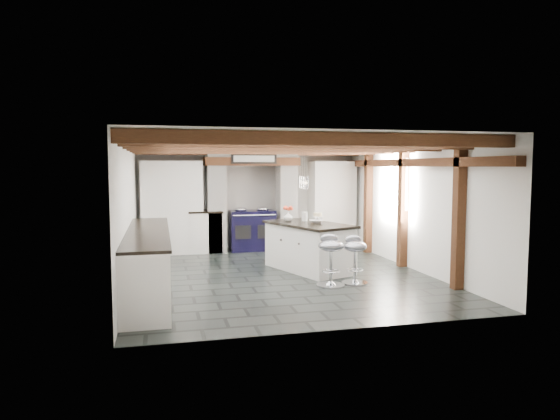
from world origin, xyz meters
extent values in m
plane|color=black|center=(0.00, 0.00, 0.00)|extent=(6.00, 6.00, 0.00)
plane|color=white|center=(0.00, 3.00, 1.15)|extent=(5.00, 0.00, 5.00)
plane|color=white|center=(-2.50, 0.00, 1.15)|extent=(0.00, 6.00, 6.00)
plane|color=white|center=(2.50, 0.00, 1.15)|extent=(0.00, 6.00, 6.00)
plane|color=white|center=(0.00, 0.00, 2.30)|extent=(6.00, 6.00, 0.00)
cube|color=white|center=(-0.80, 2.70, 0.95)|extent=(0.40, 0.60, 1.90)
cube|color=white|center=(0.80, 2.70, 0.95)|extent=(0.40, 0.60, 1.90)
cube|color=#532E17|center=(0.00, 2.70, 1.99)|extent=(2.10, 0.65, 0.18)
cube|color=white|center=(0.00, 2.70, 2.15)|extent=(2.00, 0.60, 0.31)
cube|color=black|center=(0.00, 2.38, 2.05)|extent=(1.00, 0.03, 0.22)
cube|color=silver|center=(0.00, 2.36, 2.05)|extent=(0.90, 0.01, 0.14)
cube|color=white|center=(-1.75, 2.70, 1.00)|extent=(1.30, 0.58, 2.00)
cube|color=white|center=(1.90, 2.70, 1.00)|extent=(1.00, 0.58, 2.00)
cube|color=white|center=(-2.20, -0.60, 0.44)|extent=(0.60, 3.80, 0.88)
cube|color=black|center=(-2.20, -0.60, 0.90)|extent=(0.64, 3.80, 0.04)
cube|color=white|center=(-1.05, 2.70, 0.44)|extent=(0.70, 0.60, 0.88)
cube|color=black|center=(-1.05, 2.70, 0.90)|extent=(0.74, 0.64, 0.04)
cube|color=#532E17|center=(2.42, 0.00, 1.95)|extent=(0.15, 5.80, 0.14)
plane|color=white|center=(2.48, 0.60, 1.55)|extent=(0.00, 0.90, 0.90)
cube|color=#532E17|center=(0.00, -2.60, 2.21)|extent=(5.00, 0.16, 0.16)
cube|color=#532E17|center=(0.00, -1.73, 2.21)|extent=(5.00, 0.16, 0.16)
cube|color=#532E17|center=(0.00, -0.87, 2.21)|extent=(5.00, 0.16, 0.16)
cube|color=#532E17|center=(0.00, 0.00, 2.21)|extent=(5.00, 0.16, 0.16)
cube|color=#532E17|center=(0.00, 0.87, 2.21)|extent=(5.00, 0.16, 0.16)
cube|color=#532E17|center=(0.00, 1.73, 2.21)|extent=(5.00, 0.16, 0.16)
cube|color=#532E17|center=(0.00, 2.60, 2.21)|extent=(5.00, 0.16, 0.16)
cube|color=#532E17|center=(2.42, -1.60, 1.15)|extent=(0.15, 0.15, 2.30)
cube|color=#532E17|center=(2.42, 0.20, 1.15)|extent=(0.15, 0.15, 2.30)
cube|color=#532E17|center=(2.42, 1.80, 1.15)|extent=(0.15, 0.15, 2.30)
cylinder|color=black|center=(0.45, -0.05, 1.93)|extent=(0.01, 0.01, 0.56)
cylinder|color=white|center=(0.45, -0.05, 1.60)|extent=(0.09, 0.09, 0.22)
cylinder|color=black|center=(0.50, 0.25, 1.93)|extent=(0.01, 0.01, 0.56)
cylinder|color=white|center=(0.50, 0.25, 1.60)|extent=(0.09, 0.09, 0.22)
cylinder|color=black|center=(0.55, 0.55, 1.93)|extent=(0.01, 0.01, 0.56)
cylinder|color=white|center=(0.55, 0.55, 1.60)|extent=(0.09, 0.09, 0.22)
cube|color=black|center=(0.00, 2.68, 0.45)|extent=(1.00, 0.60, 0.90)
ellipsoid|color=silver|center=(-0.25, 2.68, 0.93)|extent=(0.28, 0.28, 0.11)
ellipsoid|color=silver|center=(0.25, 2.68, 0.93)|extent=(0.28, 0.28, 0.11)
cylinder|color=silver|center=(0.00, 2.36, 0.82)|extent=(0.95, 0.03, 0.03)
cube|color=black|center=(-0.25, 2.38, 0.45)|extent=(0.35, 0.02, 0.30)
cube|color=black|center=(0.25, 2.38, 0.45)|extent=(0.35, 0.02, 0.30)
cube|color=white|center=(0.61, 0.28, 0.41)|extent=(1.35, 1.85, 0.82)
cube|color=black|center=(0.61, 0.28, 0.84)|extent=(1.45, 1.95, 0.05)
imported|color=white|center=(0.32, 0.67, 0.95)|extent=(0.22, 0.22, 0.18)
ellipsoid|color=#EC4021|center=(0.32, 0.67, 1.09)|extent=(0.19, 0.19, 0.11)
cylinder|color=white|center=(0.63, 0.64, 0.95)|extent=(0.11, 0.11, 0.17)
imported|color=white|center=(0.73, 0.23, 0.89)|extent=(0.31, 0.31, 0.06)
cylinder|color=white|center=(0.81, 0.41, 0.91)|extent=(0.05, 0.05, 0.09)
cylinder|color=white|center=(0.81, 0.41, 0.96)|extent=(0.20, 0.20, 0.01)
cylinder|color=beige|center=(0.81, 0.41, 1.00)|extent=(0.16, 0.16, 0.06)
cylinder|color=silver|center=(1.02, -0.92, 0.01)|extent=(0.42, 0.42, 0.03)
cone|color=silver|center=(1.02, -0.92, 0.06)|extent=(0.19, 0.19, 0.08)
cylinder|color=silver|center=(1.02, -0.92, 0.31)|extent=(0.05, 0.05, 0.52)
torus|color=silver|center=(1.02, -0.92, 0.23)|extent=(0.27, 0.27, 0.02)
ellipsoid|color=gray|center=(1.02, -0.92, 0.61)|extent=(0.48, 0.48, 0.17)
ellipsoid|color=gray|center=(1.05, -0.83, 0.70)|extent=(0.29, 0.18, 0.15)
cylinder|color=silver|center=(0.59, -0.98, 0.02)|extent=(0.44, 0.44, 0.03)
cone|color=silver|center=(0.59, -0.98, 0.06)|extent=(0.20, 0.20, 0.08)
cylinder|color=silver|center=(0.59, -0.98, 0.33)|extent=(0.05, 0.05, 0.55)
torus|color=silver|center=(0.59, -0.98, 0.24)|extent=(0.28, 0.28, 0.02)
ellipsoid|color=gray|center=(0.59, -0.98, 0.64)|extent=(0.50, 0.50, 0.18)
ellipsoid|color=gray|center=(0.62, -0.89, 0.74)|extent=(0.30, 0.19, 0.16)
camera|label=1|loc=(-2.00, -8.30, 1.88)|focal=32.00mm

